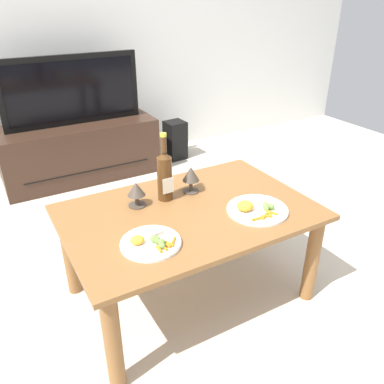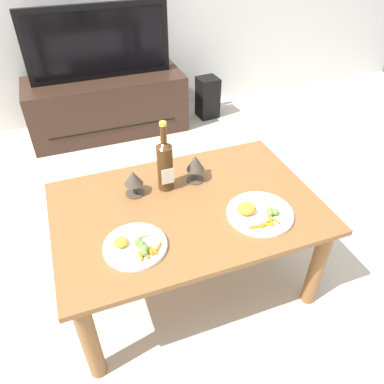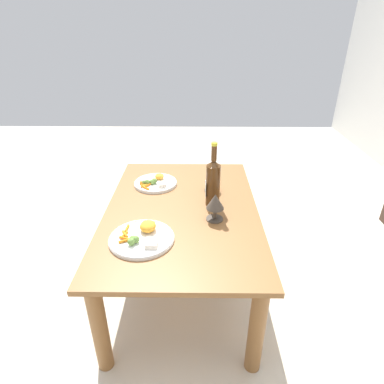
{
  "view_description": "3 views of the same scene",
  "coord_description": "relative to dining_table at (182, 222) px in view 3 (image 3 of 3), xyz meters",
  "views": [
    {
      "loc": [
        -0.79,
        -1.41,
        1.45
      ],
      "look_at": [
        0.04,
        0.04,
        0.58
      ],
      "focal_mm": 36.56,
      "sensor_mm": 36.0,
      "label": 1
    },
    {
      "loc": [
        -0.42,
        -1.2,
        1.59
      ],
      "look_at": [
        0.03,
        0.02,
        0.57
      ],
      "focal_mm": 34.66,
      "sensor_mm": 36.0,
      "label": 2
    },
    {
      "loc": [
        1.44,
        0.07,
        1.38
      ],
      "look_at": [
        -0.02,
        0.05,
        0.6
      ],
      "focal_mm": 30.06,
      "sensor_mm": 36.0,
      "label": 3
    }
  ],
  "objects": [
    {
      "name": "goblet_left",
      "position": [
        -0.2,
        0.17,
        0.17
      ],
      "size": [
        0.09,
        0.09,
        0.12
      ],
      "color": "#473D33",
      "rests_on": "dining_table"
    },
    {
      "name": "dinner_plate_left",
      "position": [
        -0.28,
        -0.17,
        0.1
      ],
      "size": [
        0.26,
        0.26,
        0.05
      ],
      "color": "white",
      "rests_on": "dining_table"
    },
    {
      "name": "ground_plane",
      "position": [
        0.0,
        0.0,
        -0.43
      ],
      "size": [
        6.4,
        6.4,
        0.0
      ],
      "primitive_type": "plane",
      "color": "beige"
    },
    {
      "name": "wine_bottle",
      "position": [
        -0.05,
        0.16,
        0.22
      ],
      "size": [
        0.07,
        0.08,
        0.35
      ],
      "color": "#4C2D14",
      "rests_on": "dining_table"
    },
    {
      "name": "dinner_plate_right",
      "position": [
        0.27,
        -0.17,
        0.1
      ],
      "size": [
        0.29,
        0.29,
        0.06
      ],
      "color": "white",
      "rests_on": "dining_table"
    },
    {
      "name": "dining_table",
      "position": [
        0.0,
        0.0,
        0.0
      ],
      "size": [
        1.18,
        0.79,
        0.52
      ],
      "color": "brown",
      "rests_on": "ground_plane"
    },
    {
      "name": "goblet_right",
      "position": [
        0.1,
        0.17,
        0.18
      ],
      "size": [
        0.09,
        0.09,
        0.14
      ],
      "color": "#473D33",
      "rests_on": "dining_table"
    }
  ]
}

